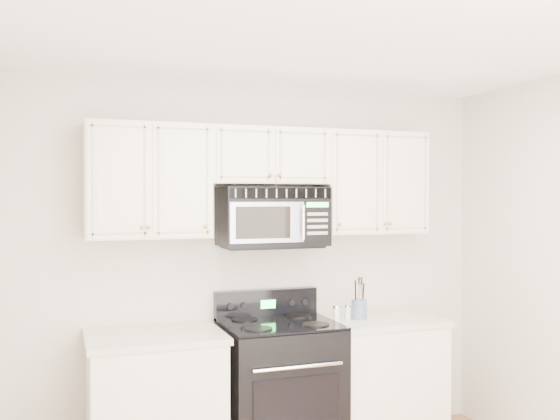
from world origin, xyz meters
name	(u,v)px	position (x,y,z in m)	size (l,w,h in m)	color
room	(375,303)	(0.00, 0.00, 1.30)	(3.51, 3.51, 2.61)	#97624A
base_cabinet_left	(155,410)	(-0.80, 1.44, 0.43)	(0.86, 0.65, 0.92)	#F2E8CB
base_cabinet_right	(377,385)	(0.80, 1.44, 0.43)	(0.86, 0.65, 0.92)	#F2E8CB
range	(279,388)	(0.04, 1.43, 0.48)	(0.76, 0.69, 1.12)	black
upper_cabinets	(266,177)	(0.00, 1.58, 1.93)	(2.44, 0.37, 0.75)	#F2E8CB
microwave	(273,216)	(0.04, 1.56, 1.65)	(0.74, 0.42, 0.41)	black
utensil_crock	(359,309)	(0.64, 1.42, 0.99)	(0.11, 0.11, 0.29)	slate
shaker_salt	(336,313)	(0.45, 1.39, 0.98)	(0.05, 0.05, 0.11)	silver
shaker_pepper	(348,312)	(0.56, 1.44, 0.97)	(0.04, 0.04, 0.10)	silver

